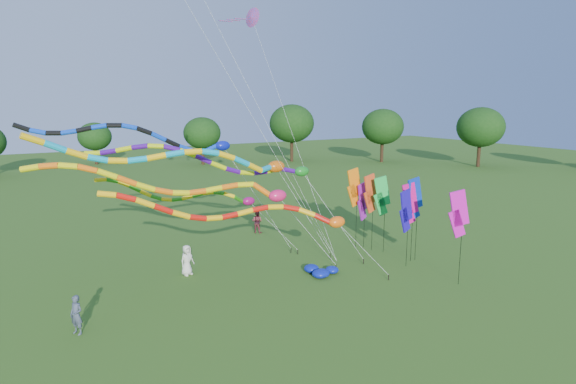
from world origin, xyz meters
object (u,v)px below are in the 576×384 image
tube_kite_red (257,214)px  person_c (257,222)px  person_b (76,315)px  tube_kite_orange (193,186)px  blue_nylon_heap (325,270)px  person_a (187,260)px

tube_kite_red → person_c: size_ratio=8.24×
person_b → person_c: bearing=92.8°
person_b → tube_kite_orange: bearing=82.3°
person_b → person_c: person_b is taller
person_b → tube_kite_red: bearing=56.2°
tube_kite_red → person_c: (4.77, 9.97, -3.21)m
tube_kite_orange → blue_nylon_heap: tube_kite_orange is taller
tube_kite_orange → person_c: tube_kite_orange is taller
blue_nylon_heap → person_c: person_c is taller
person_a → person_b: 7.42m
tube_kite_red → person_a: size_ratio=8.05×
blue_nylon_heap → tube_kite_orange: bearing=159.5°
tube_kite_orange → blue_nylon_heap: bearing=-4.3°
tube_kite_orange → person_b: 8.09m
person_b → person_c: (13.00, 10.18, -0.00)m
blue_nylon_heap → person_b: bearing=-176.6°
person_a → person_b: bearing=-166.8°
tube_kite_orange → person_a: (-0.09, 1.19, -4.26)m
tube_kite_orange → person_b: size_ratio=8.99×
tube_kite_red → person_a: tube_kite_red is taller
tube_kite_red → person_c: 11.51m
person_b → person_c: size_ratio=1.00×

